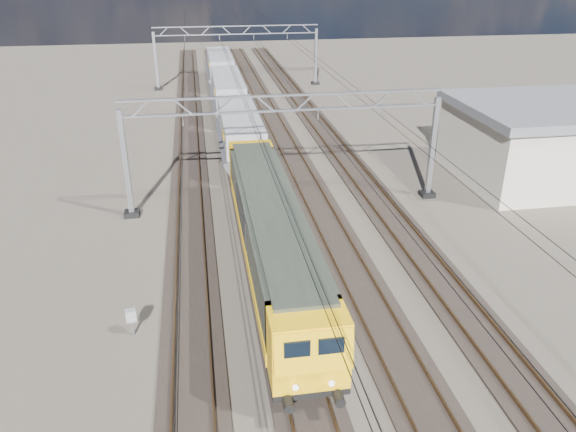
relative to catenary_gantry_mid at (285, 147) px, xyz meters
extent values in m
plane|color=black|center=(0.00, -4.00, -3.91)|extent=(160.00, 160.00, 0.00)
cube|color=black|center=(-6.00, -4.00, -3.85)|extent=(2.60, 140.00, 0.12)
cube|color=brown|center=(-6.72, -4.00, -3.69)|extent=(0.08, 140.00, 0.16)
cube|color=brown|center=(-5.28, -4.00, -3.69)|extent=(0.08, 140.00, 0.16)
cube|color=black|center=(-2.00, -4.00, -3.85)|extent=(2.60, 140.00, 0.12)
cube|color=brown|center=(-2.72, -4.00, -3.69)|extent=(0.08, 140.00, 0.16)
cube|color=brown|center=(-1.28, -4.00, -3.69)|extent=(0.08, 140.00, 0.16)
cube|color=black|center=(2.00, -4.00, -3.85)|extent=(2.60, 140.00, 0.12)
cube|color=brown|center=(1.28, -4.00, -3.69)|extent=(0.08, 140.00, 0.16)
cube|color=brown|center=(2.72, -4.00, -3.69)|extent=(0.08, 140.00, 0.16)
cube|color=black|center=(6.00, -4.00, -3.85)|extent=(2.60, 140.00, 0.12)
cube|color=brown|center=(5.28, -4.00, -3.69)|extent=(0.08, 140.00, 0.16)
cube|color=brown|center=(6.72, -4.00, -3.69)|extent=(0.08, 140.00, 0.16)
cube|color=#9C9FAA|center=(-9.50, 0.00, -0.61)|extent=(0.30, 0.30, 6.60)
cube|color=#9C9FAA|center=(9.50, 0.00, -0.61)|extent=(0.30, 0.30, 6.60)
cube|color=black|center=(-9.50, 0.00, -3.76)|extent=(0.90, 0.90, 0.30)
cube|color=black|center=(9.50, 0.00, -3.76)|extent=(0.90, 0.90, 0.30)
cube|color=#9C9FAA|center=(0.00, 0.00, 3.14)|extent=(19.30, 0.18, 0.12)
cube|color=#9C9FAA|center=(0.00, 0.00, 2.24)|extent=(19.30, 0.18, 0.12)
cube|color=#9C9FAA|center=(-8.31, 0.00, 2.69)|extent=(1.03, 0.10, 0.94)
cube|color=#9C9FAA|center=(-5.94, 0.00, 2.69)|extent=(1.03, 0.10, 0.94)
cube|color=#9C9FAA|center=(-3.56, 0.00, 2.69)|extent=(1.03, 0.10, 0.94)
cube|color=#9C9FAA|center=(-1.19, 0.00, 2.69)|extent=(1.03, 0.10, 0.94)
cube|color=#9C9FAA|center=(1.19, 0.00, 2.69)|extent=(1.03, 0.10, 0.94)
cube|color=#9C9FAA|center=(3.56, 0.00, 2.69)|extent=(1.03, 0.10, 0.94)
cube|color=#9C9FAA|center=(5.94, 0.00, 2.69)|extent=(1.03, 0.10, 0.94)
cube|color=#9C9FAA|center=(8.31, 0.00, 2.69)|extent=(1.03, 0.10, 0.94)
cube|color=#9C9FAA|center=(-6.00, 0.00, 1.92)|extent=(0.06, 0.06, 0.65)
cube|color=#9C9FAA|center=(-2.00, 0.00, 1.92)|extent=(0.06, 0.06, 0.65)
cube|color=#9C9FAA|center=(2.00, 0.00, 1.92)|extent=(0.06, 0.06, 0.65)
cube|color=#9C9FAA|center=(6.00, 0.00, 1.92)|extent=(0.06, 0.06, 0.65)
cube|color=#9C9FAA|center=(-9.50, 36.00, -0.61)|extent=(0.30, 0.30, 6.60)
cube|color=#9C9FAA|center=(9.50, 36.00, -0.61)|extent=(0.30, 0.30, 6.60)
cube|color=black|center=(-9.50, 36.00, -3.76)|extent=(0.90, 0.90, 0.30)
cube|color=black|center=(9.50, 36.00, -3.76)|extent=(0.90, 0.90, 0.30)
cube|color=#9C9FAA|center=(0.00, 36.00, 3.14)|extent=(19.30, 0.18, 0.12)
cube|color=#9C9FAA|center=(0.00, 36.00, 2.24)|extent=(19.30, 0.18, 0.12)
cube|color=#9C9FAA|center=(-8.31, 36.00, 2.69)|extent=(1.03, 0.10, 0.94)
cube|color=#9C9FAA|center=(-5.94, 36.00, 2.69)|extent=(1.03, 0.10, 0.94)
cube|color=#9C9FAA|center=(-3.56, 36.00, 2.69)|extent=(1.03, 0.10, 0.94)
cube|color=#9C9FAA|center=(-1.19, 36.00, 2.69)|extent=(1.03, 0.10, 0.94)
cube|color=#9C9FAA|center=(1.19, 36.00, 2.69)|extent=(1.03, 0.10, 0.94)
cube|color=#9C9FAA|center=(3.56, 36.00, 2.69)|extent=(1.03, 0.10, 0.94)
cube|color=#9C9FAA|center=(5.94, 36.00, 2.69)|extent=(1.03, 0.10, 0.94)
cube|color=#9C9FAA|center=(8.31, 36.00, 2.69)|extent=(1.03, 0.10, 0.94)
cube|color=#9C9FAA|center=(-6.00, 36.00, 1.92)|extent=(0.06, 0.06, 0.65)
cube|color=#9C9FAA|center=(-2.00, 36.00, 1.92)|extent=(0.06, 0.06, 0.65)
cube|color=#9C9FAA|center=(2.00, 36.00, 1.92)|extent=(0.06, 0.06, 0.65)
cube|color=#9C9FAA|center=(6.00, 36.00, 1.92)|extent=(0.06, 0.06, 0.65)
cylinder|color=black|center=(-6.00, 4.00, 1.59)|extent=(0.03, 140.00, 0.03)
cylinder|color=black|center=(-6.00, 4.00, 2.09)|extent=(0.03, 140.00, 0.03)
cylinder|color=black|center=(-2.00, 4.00, 1.59)|extent=(0.03, 140.00, 0.03)
cylinder|color=black|center=(-2.00, 4.00, 2.09)|extent=(0.03, 140.00, 0.03)
cylinder|color=black|center=(2.00, 4.00, 1.59)|extent=(0.03, 140.00, 0.03)
cylinder|color=black|center=(2.00, 4.00, 2.09)|extent=(0.03, 140.00, 0.03)
cylinder|color=black|center=(6.00, 4.00, 1.59)|extent=(0.03, 140.00, 0.03)
cylinder|color=black|center=(6.00, 4.00, 2.09)|extent=(0.03, 140.00, 0.03)
cube|color=black|center=(-2.00, -14.67, -3.16)|extent=(2.20, 3.60, 0.60)
cube|color=black|center=(-2.00, -1.67, -3.16)|extent=(2.20, 3.60, 0.60)
cube|color=black|center=(-2.00, -8.17, -2.78)|extent=(2.65, 20.00, 0.25)
cube|color=black|center=(-2.00, -8.17, -3.16)|extent=(2.20, 4.50, 0.75)
cube|color=#292F27|center=(-2.00, -8.17, -1.36)|extent=(2.65, 17.00, 2.60)
cube|color=yellow|center=(-3.34, -8.17, -2.36)|extent=(0.04, 17.00, 0.60)
cube|color=yellow|center=(-0.66, -8.17, -2.36)|extent=(0.04, 17.00, 0.60)
cube|color=black|center=(-3.35, -7.17, -1.01)|extent=(0.05, 5.00, 1.40)
cube|color=black|center=(-0.65, -7.17, -1.01)|extent=(0.05, 5.00, 1.40)
cube|color=#292F27|center=(-2.00, -8.17, 0.01)|extent=(2.25, 18.00, 0.15)
cube|color=yellow|center=(-2.00, -17.27, -1.36)|extent=(2.65, 1.80, 2.60)
cube|color=yellow|center=(-2.00, -18.22, -0.86)|extent=(2.60, 0.46, 1.52)
cube|color=black|center=(-2.55, -18.32, -0.76)|extent=(0.85, 0.08, 0.75)
cube|color=black|center=(-1.45, -18.32, -0.76)|extent=(0.85, 0.08, 0.75)
cylinder|color=black|center=(-2.85, -18.47, -2.76)|extent=(0.36, 0.50, 0.36)
cylinder|color=black|center=(-1.15, -18.47, -2.76)|extent=(0.36, 0.50, 0.36)
cylinder|color=white|center=(-2.60, -18.37, -2.16)|extent=(0.20, 0.08, 0.20)
cylinder|color=white|center=(-1.40, -18.37, -2.16)|extent=(0.20, 0.08, 0.20)
cube|color=yellow|center=(-2.00, 0.93, -1.36)|extent=(2.65, 1.80, 2.60)
cube|color=yellow|center=(-2.00, 1.88, -0.86)|extent=(2.60, 0.46, 1.52)
cube|color=black|center=(-2.55, 1.98, -0.76)|extent=(0.85, 0.08, 0.75)
cube|color=black|center=(-1.45, 1.98, -0.76)|extent=(0.85, 0.08, 0.75)
cylinder|color=black|center=(-2.85, 2.13, -2.76)|extent=(0.36, 0.50, 0.36)
cylinder|color=black|center=(-1.15, 2.13, -2.76)|extent=(0.36, 0.50, 0.36)
cylinder|color=white|center=(-2.60, 2.03, -2.16)|extent=(0.20, 0.08, 0.20)
cylinder|color=white|center=(-1.40, 2.03, -2.16)|extent=(0.20, 0.08, 0.20)
cube|color=black|center=(-2.00, 5.03, -3.19)|extent=(2.20, 2.60, 0.55)
cube|color=black|center=(-2.00, 14.03, -3.19)|extent=(2.20, 2.60, 0.55)
cube|color=black|center=(-2.00, 9.53, -2.83)|extent=(2.40, 13.00, 0.20)
cube|color=gray|center=(-2.00, 9.53, -1.11)|extent=(2.80, 12.00, 1.80)
cube|color=#4F5058|center=(-2.95, 9.53, -2.36)|extent=(1.48, 12.00, 1.36)
cube|color=#4F5058|center=(-1.05, 9.53, -2.36)|extent=(1.48, 12.00, 1.36)
cube|color=yellow|center=(-3.42, 6.53, -1.01)|extent=(0.04, 1.20, 0.50)
cube|color=black|center=(-2.00, 19.23, -3.19)|extent=(2.20, 2.60, 0.55)
cube|color=black|center=(-2.00, 28.23, -3.19)|extent=(2.20, 2.60, 0.55)
cube|color=black|center=(-2.00, 23.73, -2.83)|extent=(2.40, 13.00, 0.20)
cube|color=gray|center=(-2.00, 23.73, -1.11)|extent=(2.80, 12.00, 1.80)
cube|color=#4F5058|center=(-2.95, 23.73, -2.36)|extent=(1.48, 12.00, 1.36)
cube|color=#4F5058|center=(-1.05, 23.73, -2.36)|extent=(1.48, 12.00, 1.36)
cube|color=yellow|center=(-3.42, 20.73, -1.01)|extent=(0.04, 1.20, 0.50)
cube|color=black|center=(-2.00, 33.43, -3.19)|extent=(2.20, 2.60, 0.55)
cube|color=black|center=(-2.00, 42.43, -3.19)|extent=(2.20, 2.60, 0.55)
cube|color=black|center=(-2.00, 37.93, -2.83)|extent=(2.40, 13.00, 0.20)
cube|color=gray|center=(-2.00, 37.93, -1.11)|extent=(2.80, 12.00, 1.80)
cube|color=#4F5058|center=(-2.95, 37.93, -2.36)|extent=(1.48, 12.00, 1.36)
cube|color=#4F5058|center=(-1.05, 37.93, -2.36)|extent=(1.48, 12.00, 1.36)
cube|color=yellow|center=(-3.42, 34.93, -1.01)|extent=(0.04, 1.20, 0.50)
cube|color=#9C9FAA|center=(-8.42, -12.25, -3.54)|extent=(0.09, 0.09, 0.73)
cube|color=#B3B4BB|center=(-8.42, -12.25, -2.91)|extent=(0.46, 0.37, 0.52)
camera|label=1|loc=(-5.13, -32.28, 10.56)|focal=35.00mm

